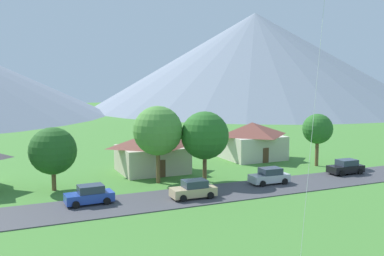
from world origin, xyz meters
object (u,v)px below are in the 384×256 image
object	(u,v)px
tree_right_of_center	(53,151)
parked_car_blue_mid_east	(90,195)
house_left_center	(152,151)
tree_center	(318,129)
parked_car_tan_west_end	(194,189)
parked_car_black_mid_west	(346,167)
house_right_center	(252,140)
tree_left_of_center	(158,131)
parked_car_silver_east_end	(269,176)
tree_near_right	(205,135)

from	to	relation	value
tree_right_of_center	parked_car_blue_mid_east	bearing A→B (deg)	-70.75
house_left_center	tree_center	xyz separation A→B (m)	(20.41, -5.29, 2.28)
tree_right_of_center	parked_car_tan_west_end	world-z (taller)	tree_right_of_center
parked_car_tan_west_end	parked_car_black_mid_west	distance (m)	20.64
tree_center	parked_car_black_mid_west	world-z (taller)	tree_center
parked_car_black_mid_west	parked_car_blue_mid_east	distance (m)	29.74
tree_center	parked_car_tan_west_end	bearing A→B (deg)	-159.80
parked_car_black_mid_west	tree_center	bearing A→B (deg)	87.28
parked_car_blue_mid_east	house_right_center	bearing A→B (deg)	28.29
tree_center	parked_car_blue_mid_east	xyz separation A→B (m)	(-30.00, -5.67, -3.89)
house_left_center	tree_left_of_center	xyz separation A→B (m)	(-1.27, -5.72, 3.15)
parked_car_tan_west_end	parked_car_silver_east_end	world-z (taller)	same
tree_right_of_center	tree_near_right	size ratio (longest dim) A/B	0.83
house_left_center	tree_near_right	bearing A→B (deg)	-63.13
parked_car_tan_west_end	tree_left_of_center	bearing A→B (deg)	97.11
parked_car_silver_east_end	tree_left_of_center	bearing A→B (deg)	152.91
tree_left_of_center	tree_near_right	bearing A→B (deg)	-15.85
house_right_center	tree_center	distance (m)	9.47
tree_left_of_center	parked_car_blue_mid_east	size ratio (longest dim) A/B	1.95
tree_center	parked_car_tan_west_end	size ratio (longest dim) A/B	1.58
house_left_center	tree_left_of_center	world-z (taller)	tree_left_of_center
parked_car_black_mid_west	parked_car_tan_west_end	bearing A→B (deg)	-173.83
tree_center	parked_car_silver_east_end	world-z (taller)	tree_center
tree_left_of_center	house_left_center	bearing A→B (deg)	77.51
house_left_center	parked_car_silver_east_end	size ratio (longest dim) A/B	1.93
parked_car_tan_west_end	parked_car_black_mid_west	world-z (taller)	same
tree_right_of_center	parked_car_blue_mid_east	xyz separation A→B (m)	(2.28, -6.51, -3.13)
tree_left_of_center	tree_right_of_center	xyz separation A→B (m)	(-10.60, 1.27, -1.63)
tree_left_of_center	parked_car_blue_mid_east	world-z (taller)	tree_left_of_center
house_left_center	parked_car_blue_mid_east	size ratio (longest dim) A/B	1.93
tree_left_of_center	parked_car_tan_west_end	bearing A→B (deg)	-82.89
tree_left_of_center	parked_car_tan_west_end	size ratio (longest dim) A/B	1.95
tree_near_right	parked_car_silver_east_end	xyz separation A→B (m)	(5.67, -4.01, -4.18)
house_left_center	tree_near_right	distance (m)	8.37
tree_center	parked_car_black_mid_west	distance (m)	6.68
tree_center	tree_near_right	distance (m)	16.91
parked_car_blue_mid_east	tree_center	bearing A→B (deg)	10.71
house_left_center	house_right_center	bearing A→B (deg)	9.44
tree_left_of_center	parked_car_silver_east_end	world-z (taller)	tree_left_of_center
parked_car_tan_west_end	tree_center	bearing A→B (deg)	20.20
parked_car_black_mid_west	tree_right_of_center	bearing A→B (deg)	168.93
tree_center	tree_near_right	size ratio (longest dim) A/B	0.88
house_left_center	tree_center	world-z (taller)	tree_center
tree_center	tree_right_of_center	distance (m)	32.29
tree_right_of_center	house_left_center	bearing A→B (deg)	20.58
tree_near_right	parked_car_silver_east_end	size ratio (longest dim) A/B	1.80
house_right_center	parked_car_silver_east_end	distance (m)	15.21
house_left_center	tree_center	size ratio (longest dim) A/B	1.22
house_right_center	parked_car_tan_west_end	world-z (taller)	house_right_center
tree_near_right	parked_car_blue_mid_east	distance (m)	14.36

